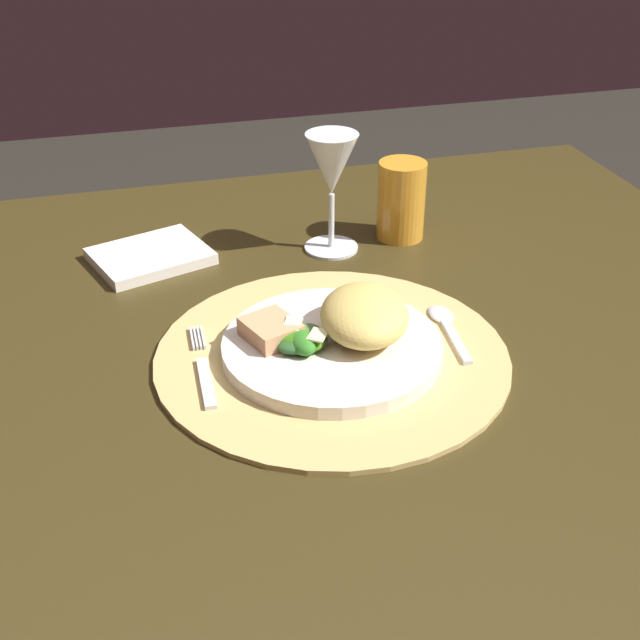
{
  "coord_description": "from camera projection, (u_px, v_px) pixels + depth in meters",
  "views": [
    {
      "loc": [
        -0.26,
        -0.77,
        1.23
      ],
      "look_at": [
        -0.04,
        0.03,
        0.73
      ],
      "focal_mm": 47.99,
      "sensor_mm": 36.0,
      "label": 1
    }
  ],
  "objects": [
    {
      "name": "bread_piece",
      "position": [
        271.0,
        331.0,
        0.92
      ],
      "size": [
        0.07,
        0.07,
        0.02
      ],
      "primitive_type": "cube",
      "rotation": [
        0.0,
        0.0,
        5.07
      ],
      "color": "tan",
      "rests_on": "dinner_plate"
    },
    {
      "name": "placemat",
      "position": [
        332.0,
        356.0,
        0.93
      ],
      "size": [
        0.39,
        0.39,
        0.01
      ],
      "primitive_type": "cylinder",
      "color": "tan",
      "rests_on": "dining_table"
    },
    {
      "name": "wine_glass",
      "position": [
        332.0,
        170.0,
        1.11
      ],
      "size": [
        0.07,
        0.07,
        0.16
      ],
      "color": "silver",
      "rests_on": "dining_table"
    },
    {
      "name": "amber_tumbler",
      "position": [
        401.0,
        200.0,
        1.17
      ],
      "size": [
        0.07,
        0.07,
        0.11
      ],
      "primitive_type": "cylinder",
      "color": "orange",
      "rests_on": "dining_table"
    },
    {
      "name": "fork",
      "position": [
        203.0,
        369.0,
        0.9
      ],
      "size": [
        0.02,
        0.16,
        0.0
      ],
      "color": "silver",
      "rests_on": "placemat"
    },
    {
      "name": "dining_table",
      "position": [
        357.0,
        415.0,
        1.02
      ],
      "size": [
        1.13,
        1.06,
        0.71
      ],
      "color": "#372C12",
      "rests_on": "ground"
    },
    {
      "name": "spoon",
      "position": [
        446.0,
        323.0,
        0.98
      ],
      "size": [
        0.03,
        0.13,
        0.01
      ],
      "color": "silver",
      "rests_on": "placemat"
    },
    {
      "name": "napkin",
      "position": [
        151.0,
        256.0,
        1.13
      ],
      "size": [
        0.17,
        0.15,
        0.01
      ],
      "primitive_type": "cube",
      "rotation": [
        0.0,
        0.0,
        0.32
      ],
      "color": "white",
      "rests_on": "dining_table"
    },
    {
      "name": "dinner_plate",
      "position": [
        332.0,
        348.0,
        0.93
      ],
      "size": [
        0.24,
        0.24,
        0.02
      ],
      "primitive_type": "cylinder",
      "color": "silver",
      "rests_on": "placemat"
    },
    {
      "name": "salad_greens",
      "position": [
        302.0,
        340.0,
        0.91
      ],
      "size": [
        0.07,
        0.07,
        0.02
      ],
      "color": "#295929",
      "rests_on": "dinner_plate"
    },
    {
      "name": "pasta_serving",
      "position": [
        367.0,
        314.0,
        0.93
      ],
      "size": [
        0.13,
        0.14,
        0.05
      ],
      "primitive_type": "ellipsoid",
      "rotation": [
        0.0,
        0.0,
        4.45
      ],
      "color": "#D9BC5E",
      "rests_on": "dinner_plate"
    }
  ]
}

